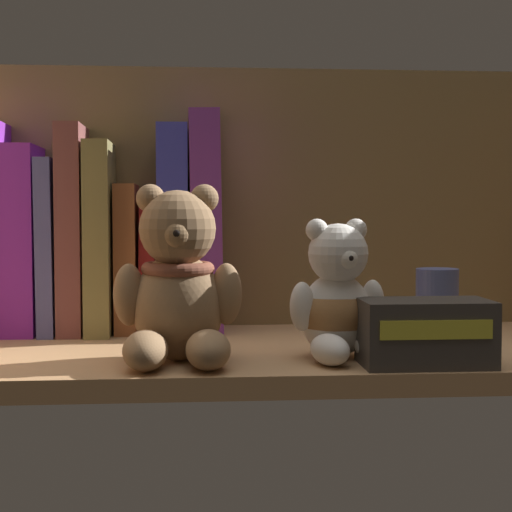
% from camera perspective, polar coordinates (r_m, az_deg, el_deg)
% --- Properties ---
extents(shelf_board, '(0.71, 0.30, 0.02)m').
position_cam_1_polar(shelf_board, '(0.83, 1.44, -6.96)').
color(shelf_board, tan).
rests_on(shelf_board, ground).
extents(shelf_back_panel, '(0.73, 0.01, 0.32)m').
position_cam_1_polar(shelf_back_panel, '(0.97, 0.48, 3.50)').
color(shelf_back_panel, olive).
rests_on(shelf_back_panel, ground).
extents(book_2, '(0.04, 0.13, 0.21)m').
position_cam_1_polar(book_2, '(0.95, -15.68, 1.12)').
color(book_2, purple).
rests_on(book_2, shelf_board).
extents(book_3, '(0.02, 0.14, 0.19)m').
position_cam_1_polar(book_3, '(0.95, -13.94, 0.69)').
color(book_3, '#51549B').
rests_on(book_3, shelf_board).
extents(book_4, '(0.03, 0.14, 0.23)m').
position_cam_1_polar(book_4, '(0.94, -12.46, 1.82)').
color(book_4, brown).
rests_on(book_4, shelf_board).
extents(book_5, '(0.03, 0.15, 0.21)m').
position_cam_1_polar(book_5, '(0.94, -10.65, 1.27)').
color(book_5, olive).
rests_on(book_5, shelf_board).
extents(book_6, '(0.02, 0.11, 0.16)m').
position_cam_1_polar(book_6, '(0.94, -8.92, -0.11)').
color(book_6, '#995530').
rests_on(book_6, shelf_board).
extents(book_7, '(0.02, 0.09, 0.15)m').
position_cam_1_polar(book_7, '(0.94, -7.51, -0.44)').
color(book_7, maroon).
rests_on(book_7, shelf_board).
extents(book_8, '(0.03, 0.11, 0.23)m').
position_cam_1_polar(book_8, '(0.94, -5.79, 1.92)').
color(book_8, '#363BB8').
rests_on(book_8, shelf_board).
extents(book_9, '(0.04, 0.11, 0.25)m').
position_cam_1_polar(book_9, '(0.94, -3.55, 2.40)').
color(book_9, '#723191').
rests_on(book_9, shelf_board).
extents(teddy_bear_larger, '(0.12, 0.12, 0.16)m').
position_cam_1_polar(teddy_bear_larger, '(0.74, -5.48, -2.12)').
color(teddy_bear_larger, '#93704C').
rests_on(teddy_bear_larger, shelf_board).
extents(teddy_bear_smaller, '(0.10, 0.10, 0.13)m').
position_cam_1_polar(teddy_bear_smaller, '(0.76, 5.75, -3.30)').
color(teddy_bear_smaller, white).
rests_on(teddy_bear_smaller, shelf_board).
extents(pillar_candle, '(0.05, 0.05, 0.07)m').
position_cam_1_polar(pillar_candle, '(0.89, 12.50, -3.24)').
color(pillar_candle, '#4C5B99').
rests_on(pillar_candle, shelf_board).
extents(small_product_box, '(0.11, 0.06, 0.06)m').
position_cam_1_polar(small_product_box, '(0.74, 11.73, -5.25)').
color(small_product_box, '#38332D').
rests_on(small_product_box, shelf_board).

